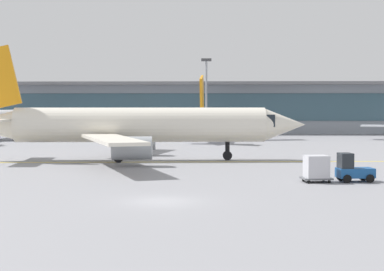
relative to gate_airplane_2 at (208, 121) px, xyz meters
name	(u,v)px	position (x,y,z in m)	size (l,w,h in m)	color
ground_plane	(162,201)	(-1.92, -63.85, -2.89)	(400.00, 400.00, 0.00)	gray
taxiway_centreline_stripe	(138,162)	(-6.27, -39.37, -2.88)	(110.00, 0.36, 0.01)	yellow
terminal_concourse	(200,107)	(-1.92, 21.47, 2.03)	(228.58, 11.00, 9.60)	#8C939E
gate_airplane_2	(208,121)	(0.00, 0.00, 0.00)	(26.96, 29.05, 9.62)	silver
taxiing_regional_jet	(136,126)	(-6.71, -37.40, 0.55)	(34.56, 32.06, 11.44)	silver
baggage_tug	(352,169)	(11.17, -54.12, -1.99)	(2.77, 1.93, 2.10)	#194C8C
cargo_dolly_lead	(316,168)	(8.52, -54.49, -1.83)	(2.31, 1.88, 1.94)	#595B60
apron_light_mast_1	(206,93)	(-0.51, 11.71, 4.55)	(1.80, 0.36, 13.50)	gray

